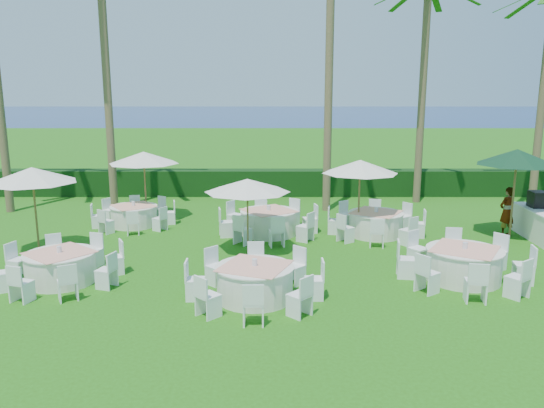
{
  "coord_description": "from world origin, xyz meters",
  "views": [
    {
      "loc": [
        1.11,
        -12.66,
        4.77
      ],
      "look_at": [
        1.11,
        3.79,
        1.3
      ],
      "focal_mm": 35.0,
      "sensor_mm": 36.0,
      "label": 1
    }
  ],
  "objects": [
    {
      "name": "palm_b",
      "position": [
        -5.48,
        8.99,
        5.62
      ],
      "size": [
        4.41,
        4.1,
        10.3
      ],
      "color": "brown",
      "rests_on": "ground"
    },
    {
      "name": "banquet_table_b",
      "position": [
        0.71,
        -0.88,
        0.43
      ],
      "size": [
        3.23,
        3.23,
        0.98
      ],
      "color": "silver",
      "rests_on": "ground"
    },
    {
      "name": "ocean",
      "position": [
        0.0,
        102.0,
        0.0
      ],
      "size": [
        260.0,
        260.0,
        0.0
      ],
      "primitive_type": "plane",
      "color": "#082851",
      "rests_on": "ground"
    },
    {
      "name": "umbrella_d",
      "position": [
        4.03,
        4.74,
        2.36
      ],
      "size": [
        2.53,
        2.53,
        2.59
      ],
      "color": "brown",
      "rests_on": "ground"
    },
    {
      "name": "palm_d",
      "position": [
        7.53,
        10.43,
        5.11
      ],
      "size": [
        4.4,
        3.98,
        9.3
      ],
      "color": "brown",
      "rests_on": "ground"
    },
    {
      "name": "staff_person",
      "position": [
        9.04,
        4.76,
        0.84
      ],
      "size": [
        0.72,
        0.6,
        1.67
      ],
      "primitive_type": "imported",
      "rotation": [
        0.0,
        0.0,
        3.53
      ],
      "color": "gray",
      "rests_on": "ground"
    },
    {
      "name": "umbrella_green",
      "position": [
        9.08,
        4.5,
        2.71
      ],
      "size": [
        2.59,
        2.59,
        2.97
      ],
      "color": "brown",
      "rests_on": "ground"
    },
    {
      "name": "banquet_table_f",
      "position": [
        4.63,
        4.78,
        0.43
      ],
      "size": [
        3.25,
        3.25,
        0.98
      ],
      "color": "silver",
      "rests_on": "ground"
    },
    {
      "name": "banquet_table_d",
      "position": [
        -3.92,
        6.12,
        0.39
      ],
      "size": [
        2.97,
        2.97,
        0.91
      ],
      "color": "silver",
      "rests_on": "ground"
    },
    {
      "name": "umbrella_c",
      "position": [
        -3.71,
        7.17,
        2.37
      ],
      "size": [
        2.63,
        2.63,
        2.59
      ],
      "color": "brown",
      "rests_on": "ground"
    },
    {
      "name": "palm_e",
      "position": [
        12.07,
        9.2,
        4.89
      ],
      "size": [
        4.4,
        4.12,
        8.86
      ],
      "color": "brown",
      "rests_on": "ground"
    },
    {
      "name": "hedge",
      "position": [
        0.0,
        12.0,
        0.6
      ],
      "size": [
        34.0,
        1.0,
        1.2
      ],
      "primitive_type": "cube",
      "color": "black",
      "rests_on": "ground"
    },
    {
      "name": "banquet_table_e",
      "position": [
        1.0,
        4.9,
        0.45
      ],
      "size": [
        3.39,
        3.39,
        1.02
      ],
      "color": "silver",
      "rests_on": "ground"
    },
    {
      "name": "umbrella_b",
      "position": [
        0.38,
        2.82,
        2.07
      ],
      "size": [
        2.57,
        2.57,
        2.26
      ],
      "color": "brown",
      "rests_on": "ground"
    },
    {
      "name": "banquet_table_a",
      "position": [
        -4.29,
        0.25,
        0.42
      ],
      "size": [
        3.11,
        3.11,
        0.95
      ],
      "color": "silver",
      "rests_on": "ground"
    },
    {
      "name": "banquet_table_c",
      "position": [
        6.06,
        0.38,
        0.45
      ],
      "size": [
        3.4,
        3.4,
        1.02
      ],
      "color": "silver",
      "rests_on": "ground"
    },
    {
      "name": "ground",
      "position": [
        0.0,
        0.0,
        0.0
      ],
      "size": [
        120.0,
        120.0,
        0.0
      ],
      "primitive_type": "plane",
      "color": "#235B0F",
      "rests_on": "ground"
    },
    {
      "name": "umbrella_a",
      "position": [
        -5.92,
        2.7,
        2.4
      ],
      "size": [
        2.57,
        2.57,
        2.63
      ],
      "color": "brown",
      "rests_on": "ground"
    },
    {
      "name": "palm_c",
      "position": [
        3.35,
        8.71,
        6.78
      ],
      "size": [
        4.32,
        4.32,
        12.58
      ],
      "color": "brown",
      "rests_on": "ground"
    }
  ]
}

